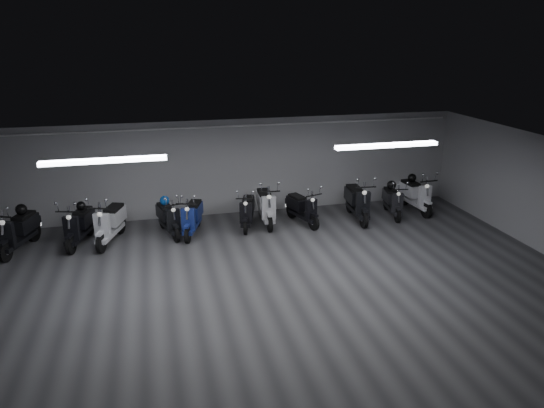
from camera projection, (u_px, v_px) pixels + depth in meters
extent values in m
cube|color=#37373A|center=(266.00, 292.00, 10.40)|extent=(14.00, 10.00, 0.01)
cube|color=gray|center=(265.00, 161.00, 9.50)|extent=(14.00, 10.00, 0.01)
cube|color=gray|center=(227.00, 168.00, 14.55)|extent=(14.00, 0.01, 2.80)
cube|color=gray|center=(370.00, 398.00, 5.34)|extent=(14.00, 0.01, 2.80)
cube|color=white|center=(104.00, 161.00, 9.77)|extent=(2.40, 0.18, 0.08)
cube|color=white|center=(387.00, 145.00, 11.11)|extent=(2.40, 0.18, 0.08)
cylinder|color=white|center=(226.00, 126.00, 14.08)|extent=(13.60, 0.05, 0.05)
sphere|color=black|center=(391.00, 185.00, 14.68)|extent=(0.27, 0.27, 0.27)
sphere|color=black|center=(81.00, 206.00, 12.71)|extent=(0.23, 0.23, 0.23)
sphere|color=black|center=(412.00, 178.00, 15.07)|extent=(0.26, 0.26, 0.26)
sphere|color=#0D4093|center=(165.00, 200.00, 13.28)|extent=(0.26, 0.26, 0.26)
sphere|color=black|center=(21.00, 209.00, 12.30)|extent=(0.28, 0.28, 0.28)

